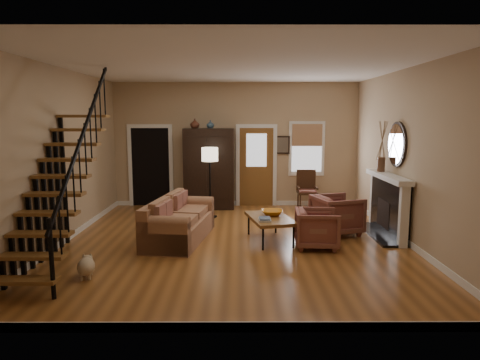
{
  "coord_description": "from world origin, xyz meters",
  "views": [
    {
      "loc": [
        0.07,
        -7.97,
        2.37
      ],
      "look_at": [
        0.1,
        0.4,
        1.15
      ],
      "focal_mm": 32.0,
      "sensor_mm": 36.0,
      "label": 1
    }
  ],
  "objects_px": {
    "sofa": "(180,220)",
    "coffee_table": "(270,229)",
    "side_chair": "(307,190)",
    "floor_lamp": "(210,183)",
    "armchair_left": "(317,229)",
    "armoire": "(209,169)",
    "armchair_right": "(337,215)"
  },
  "relations": [
    {
      "from": "sofa",
      "to": "coffee_table",
      "type": "height_order",
      "value": "sofa"
    },
    {
      "from": "side_chair",
      "to": "floor_lamp",
      "type": "bearing_deg",
      "value": -159.37
    },
    {
      "from": "sofa",
      "to": "armchair_left",
      "type": "height_order",
      "value": "sofa"
    },
    {
      "from": "armoire",
      "to": "armchair_left",
      "type": "relative_size",
      "value": 2.69
    },
    {
      "from": "armchair_left",
      "to": "side_chair",
      "type": "distance_m",
      "value": 3.32
    },
    {
      "from": "armchair_right",
      "to": "side_chair",
      "type": "relative_size",
      "value": 0.87
    },
    {
      "from": "armchair_right",
      "to": "side_chair",
      "type": "distance_m",
      "value": 2.38
    },
    {
      "from": "armchair_left",
      "to": "armchair_right",
      "type": "distance_m",
      "value": 1.1
    },
    {
      "from": "sofa",
      "to": "armchair_right",
      "type": "relative_size",
      "value": 2.41
    },
    {
      "from": "sofa",
      "to": "armchair_left",
      "type": "relative_size",
      "value": 2.72
    },
    {
      "from": "armchair_left",
      "to": "side_chair",
      "type": "relative_size",
      "value": 0.77
    },
    {
      "from": "armchair_left",
      "to": "side_chair",
      "type": "bearing_deg",
      "value": -1.43
    },
    {
      "from": "armchair_right",
      "to": "floor_lamp",
      "type": "height_order",
      "value": "floor_lamp"
    },
    {
      "from": "sofa",
      "to": "armchair_right",
      "type": "height_order",
      "value": "armchair_right"
    },
    {
      "from": "armchair_right",
      "to": "coffee_table",
      "type": "bearing_deg",
      "value": 92.97
    },
    {
      "from": "sofa",
      "to": "armoire",
      "type": "bearing_deg",
      "value": 91.66
    },
    {
      "from": "armchair_right",
      "to": "floor_lamp",
      "type": "xyz_separation_m",
      "value": [
        -2.69,
        1.44,
        0.44
      ]
    },
    {
      "from": "sofa",
      "to": "coffee_table",
      "type": "distance_m",
      "value": 1.77
    },
    {
      "from": "armoire",
      "to": "armchair_left",
      "type": "height_order",
      "value": "armoire"
    },
    {
      "from": "sofa",
      "to": "floor_lamp",
      "type": "distance_m",
      "value": 1.97
    },
    {
      "from": "armoire",
      "to": "side_chair",
      "type": "xyz_separation_m",
      "value": [
        2.55,
        -0.2,
        -0.54
      ]
    },
    {
      "from": "sofa",
      "to": "side_chair",
      "type": "distance_m",
      "value": 4.05
    },
    {
      "from": "coffee_table",
      "to": "armchair_right",
      "type": "distance_m",
      "value": 1.51
    },
    {
      "from": "armoire",
      "to": "armchair_right",
      "type": "distance_m",
      "value": 3.84
    },
    {
      "from": "armoire",
      "to": "coffee_table",
      "type": "height_order",
      "value": "armoire"
    },
    {
      "from": "armchair_left",
      "to": "armchair_right",
      "type": "height_order",
      "value": "armchair_right"
    },
    {
      "from": "sofa",
      "to": "floor_lamp",
      "type": "bearing_deg",
      "value": 84.57
    },
    {
      "from": "armoire",
      "to": "floor_lamp",
      "type": "bearing_deg",
      "value": -85.1
    },
    {
      "from": "coffee_table",
      "to": "floor_lamp",
      "type": "distance_m",
      "value": 2.41
    },
    {
      "from": "armoire",
      "to": "side_chair",
      "type": "height_order",
      "value": "armoire"
    },
    {
      "from": "armchair_left",
      "to": "floor_lamp",
      "type": "bearing_deg",
      "value": 46.12
    },
    {
      "from": "armoire",
      "to": "side_chair",
      "type": "distance_m",
      "value": 2.61
    }
  ]
}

